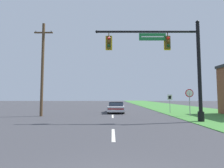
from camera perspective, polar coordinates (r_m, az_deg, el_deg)
grass_verge_right at (r=34.20m, az=18.02°, el=-7.06°), size 10.00×110.00×0.04m
road_center_line at (r=24.54m, az=0.03°, el=-8.47°), size 0.16×34.80×0.01m
signal_mast at (r=13.86m, az=19.44°, el=7.31°), size 7.94×0.47×7.54m
car_ahead at (r=20.55m, az=1.27°, el=-7.61°), size 2.03×4.66×1.19m
stop_sign at (r=17.94m, az=23.86°, el=-3.70°), size 0.76×0.07×2.50m
route_sign_post at (r=20.94m, az=18.24°, el=-4.80°), size 0.55×0.06×2.03m
utility_pole_near at (r=18.06m, az=-21.87°, el=5.06°), size 1.80×0.26×8.95m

